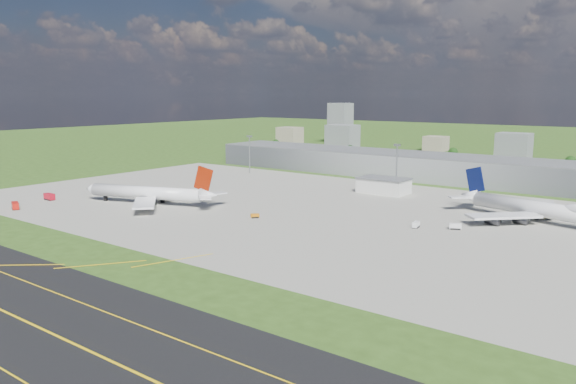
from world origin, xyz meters
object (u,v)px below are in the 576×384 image
Objects in this scene: fire_truck at (15,206)px; van_white_near at (416,225)px; airliner_red_twin at (151,193)px; van_white_far at (455,227)px; crash_tender at (49,197)px; tug_yellow at (255,216)px; airliner_blue_quad at (546,210)px.

fire_truck is 184.25m from van_white_near.
van_white_far is at bearing 177.71° from airliner_red_twin.
fire_truck is 1.18× the size of crash_tender.
tug_yellow is 0.84× the size of van_white_near.
fire_truck is 199.63m from van_white_far.
van_white_near is (124.82, 32.58, -4.19)m from airliner_red_twin.
tug_yellow is at bearing -132.85° from airliner_blue_quad.
tug_yellow is (102.40, 53.66, -0.68)m from fire_truck.
van_white_near reaches higher than tug_yellow.
airliner_red_twin is 17.28× the size of tug_yellow.
airliner_blue_quad reaches higher than tug_yellow.
van_white_near is at bearing 47.98° from fire_truck.
van_white_near is at bearing 176.53° from airliner_red_twin.
airliner_red_twin is 55.98m from crash_tender.
crash_tender reaches higher than fire_truck.
airliner_red_twin is at bearing 172.00° from van_white_far.
crash_tender is (-215.05, -96.56, -4.10)m from airliner_blue_quad.
airliner_blue_quad is 42.27m from van_white_far.
fire_truck is at bearing -178.36° from van_white_far.
tug_yellow is at bearing 17.18° from crash_tender.
airliner_red_twin is 10.96× the size of crash_tender.
fire_truck is 23.80m from crash_tender.
crash_tender is 1.28× the size of van_white_far.
tug_yellow is at bearing 103.56° from van_white_near.
crash_tender reaches higher than van_white_near.
airliner_red_twin is 9.30× the size of fire_truck.
airliner_blue_quad is at bearing -17.97° from tug_yellow.
crash_tender is 1.32× the size of van_white_near.
tug_yellow is (111.08, 31.50, -0.75)m from crash_tender.
crash_tender is at bearing -140.71° from airliner_blue_quad.
tug_yellow is 0.81× the size of van_white_far.
crash_tender reaches higher than van_white_far.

